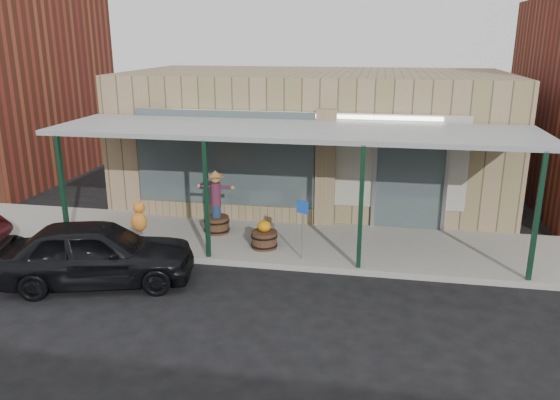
% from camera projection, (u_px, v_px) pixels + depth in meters
% --- Properties ---
extents(ground, '(120.00, 120.00, 0.00)m').
position_uv_depth(ground, '(263.00, 310.00, 10.94)').
color(ground, black).
rests_on(ground, ground).
extents(sidewalk, '(40.00, 3.20, 0.15)m').
position_uv_depth(sidewalk, '(292.00, 243.00, 14.31)').
color(sidewalk, gray).
rests_on(sidewalk, ground).
extents(storefront, '(12.00, 6.25, 4.20)m').
position_uv_depth(storefront, '(314.00, 137.00, 18.03)').
color(storefront, '#917659').
rests_on(storefront, ground).
extents(awning, '(12.00, 3.00, 3.04)m').
position_uv_depth(awning, '(292.00, 132.00, 13.43)').
color(awning, gray).
rests_on(awning, ground).
extents(block_buildings_near, '(61.00, 8.00, 8.00)m').
position_uv_depth(block_buildings_near, '(379.00, 84.00, 18.18)').
color(block_buildings_near, brown).
rests_on(block_buildings_near, ground).
extents(barrel_scarecrow, '(1.05, 0.69, 1.73)m').
position_uv_depth(barrel_scarecrow, '(216.00, 212.00, 14.71)').
color(barrel_scarecrow, '#503120').
rests_on(barrel_scarecrow, sidewalk).
extents(barrel_pumpkin, '(0.81, 0.81, 0.76)m').
position_uv_depth(barrel_pumpkin, '(264.00, 237.00, 13.71)').
color(barrel_pumpkin, '#503120').
rests_on(barrel_pumpkin, sidewalk).
extents(handicap_sign, '(0.29, 0.14, 1.46)m').
position_uv_depth(handicap_sign, '(302.00, 222.00, 12.81)').
color(handicap_sign, gray).
rests_on(handicap_sign, sidewalk).
extents(parked_sedan, '(4.53, 2.79, 1.67)m').
position_uv_depth(parked_sedan, '(97.00, 252.00, 11.96)').
color(parked_sedan, black).
rests_on(parked_sedan, ground).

